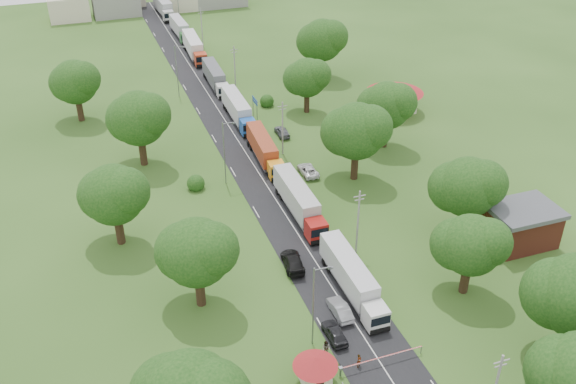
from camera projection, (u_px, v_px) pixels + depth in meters
name	position (u px, v px, depth m)	size (l,w,h in m)	color
ground	(296.00, 231.00, 84.60)	(260.00, 260.00, 0.00)	#2B4C19
road	(252.00, 162.00, 100.69)	(8.00, 200.00, 0.04)	black
boom_barrier	(370.00, 361.00, 63.63)	(9.22, 0.35, 1.18)	slate
guard_booth	(315.00, 367.00, 61.30)	(4.40, 4.40, 3.45)	beige
info_sign	(255.00, 104.00, 112.68)	(0.12, 3.10, 4.10)	slate
pole_1	(358.00, 221.00, 78.10)	(1.60, 0.24, 9.00)	gray
pole_2	(283.00, 127.00, 100.63)	(1.60, 0.24, 9.00)	gray
pole_3	(235.00, 68.00, 123.15)	(1.60, 0.24, 9.00)	gray
pole_4	(202.00, 27.00, 145.68)	(1.60, 0.24, 9.00)	gray
lamp_0	(315.00, 303.00, 64.09)	(2.03, 0.22, 10.00)	slate
lamp_1	(225.00, 150.00, 92.24)	(2.03, 0.22, 10.00)	slate
lamp_2	(177.00, 69.00, 120.40)	(2.03, 0.22, 10.00)	slate
tree_2	(470.00, 244.00, 70.81)	(8.00, 8.00, 10.10)	#382616
tree_3	(467.00, 186.00, 80.25)	(8.80, 8.80, 11.07)	#382616
tree_4	(356.00, 131.00, 92.41)	(9.60, 9.60, 12.05)	#382616
tree_5	(386.00, 105.00, 101.74)	(8.80, 8.80, 11.07)	#382616
tree_6	(307.00, 77.00, 113.73)	(8.00, 8.00, 10.10)	#382616
tree_7	(322.00, 40.00, 127.74)	(9.60, 9.60, 12.05)	#382616
tree_10	(196.00, 252.00, 68.62)	(8.80, 8.80, 11.07)	#382616
tree_11	(113.00, 194.00, 78.68)	(8.80, 8.80, 11.07)	#382616
tree_12	(138.00, 118.00, 96.17)	(9.60, 9.60, 12.05)	#382616
tree_13	(75.00, 82.00, 110.29)	(8.80, 8.80, 11.07)	#382616
house_brick	(521.00, 225.00, 81.01)	(8.60, 6.60, 5.20)	maroon
house_cream	(395.00, 92.00, 115.43)	(10.08, 10.08, 5.80)	beige
truck_0	(352.00, 277.00, 72.94)	(2.57, 14.43, 4.00)	silver
truck_1	(299.00, 201.00, 86.83)	(2.65, 15.03, 4.17)	maroon
truck_2	(264.00, 149.00, 100.07)	(3.04, 14.05, 3.88)	orange
truck_3	(238.00, 109.00, 112.78)	(2.70, 14.68, 4.07)	#1D55AF
truck_4	(215.00, 77.00, 126.42)	(2.72, 14.01, 3.88)	silver
truck_5	(194.00, 47.00, 141.20)	(3.17, 15.34, 4.24)	#AA341A
truck_6	(180.00, 28.00, 153.59)	(2.66, 13.92, 3.85)	#225B28
truck_7	(164.00, 7.00, 168.80)	(3.20, 15.37, 4.25)	#AEAEAE
car_lane_front	(335.00, 333.00, 67.27)	(1.71, 4.26, 1.45)	black
car_lane_mid	(340.00, 309.00, 70.38)	(1.57, 4.49, 1.48)	gray
car_lane_rear	(293.00, 262.00, 77.59)	(2.22, 5.47, 1.59)	black
car_verge_near	(308.00, 170.00, 97.08)	(2.26, 4.91, 1.36)	silver
car_verge_far	(282.00, 132.00, 108.32)	(1.79, 4.45, 1.52)	#5A5B61
pedestrian_near	(359.00, 361.00, 63.83)	(0.57, 0.38, 1.57)	gray
pedestrian_booth	(326.00, 349.00, 65.04)	(0.90, 0.70, 1.85)	gray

